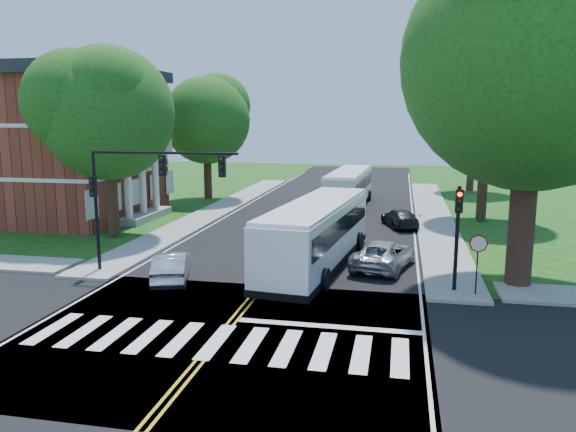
% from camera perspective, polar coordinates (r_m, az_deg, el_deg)
% --- Properties ---
extents(ground, '(140.00, 140.00, 0.00)m').
position_cam_1_polar(ground, '(19.64, -6.86, -12.03)').
color(ground, '#154210').
rests_on(ground, ground).
extents(road, '(14.00, 96.00, 0.01)m').
position_cam_1_polar(road, '(36.48, 2.00, -1.56)').
color(road, black).
rests_on(road, ground).
extents(cross_road, '(60.00, 12.00, 0.01)m').
position_cam_1_polar(cross_road, '(19.64, -6.86, -12.01)').
color(cross_road, black).
rests_on(cross_road, ground).
extents(center_line, '(0.36, 70.00, 0.01)m').
position_cam_1_polar(center_line, '(40.35, 2.94, -0.42)').
color(center_line, gold).
rests_on(center_line, road).
extents(edge_line_w, '(0.12, 70.00, 0.01)m').
position_cam_1_polar(edge_line_w, '(41.88, -6.30, -0.08)').
color(edge_line_w, silver).
rests_on(edge_line_w, road).
extents(edge_line_e, '(0.12, 70.00, 0.01)m').
position_cam_1_polar(edge_line_e, '(39.94, 12.63, -0.76)').
color(edge_line_e, silver).
rests_on(edge_line_e, road).
extents(crosswalk, '(12.60, 3.00, 0.01)m').
position_cam_1_polar(crosswalk, '(19.20, -7.34, -12.53)').
color(crosswalk, silver).
rests_on(crosswalk, road).
extents(stop_bar, '(6.60, 0.40, 0.01)m').
position_cam_1_polar(stop_bar, '(20.37, 4.17, -11.11)').
color(stop_bar, silver).
rests_on(stop_bar, road).
extents(sidewalk_nw, '(2.60, 40.00, 0.15)m').
position_cam_1_polar(sidewalk_nw, '(45.14, -6.97, 0.72)').
color(sidewalk_nw, gray).
rests_on(sidewalk_nw, ground).
extents(sidewalk_ne, '(2.60, 40.00, 0.15)m').
position_cam_1_polar(sidewalk_ne, '(42.94, 14.56, -0.01)').
color(sidewalk_ne, gray).
rests_on(sidewalk_ne, ground).
extents(tree_ne_big, '(10.80, 10.80, 14.91)m').
position_cam_1_polar(tree_ne_big, '(25.87, 23.69, 14.26)').
color(tree_ne_big, '#342115').
rests_on(tree_ne_big, ground).
extents(tree_west_near, '(8.00, 8.00, 11.40)m').
position_cam_1_polar(tree_west_near, '(35.73, -17.85, 9.87)').
color(tree_west_near, '#342115').
rests_on(tree_west_near, ground).
extents(tree_west_far, '(7.60, 7.60, 10.67)m').
position_cam_1_polar(tree_west_far, '(50.15, -8.29, 9.57)').
color(tree_west_far, '#342115').
rests_on(tree_west_far, ground).
extents(tree_east_mid, '(8.40, 8.40, 11.93)m').
position_cam_1_polar(tree_east_mid, '(41.64, 19.58, 10.20)').
color(tree_east_mid, '#342115').
rests_on(tree_east_mid, ground).
extents(tree_east_far, '(7.20, 7.20, 10.34)m').
position_cam_1_polar(tree_east_far, '(57.63, 18.32, 9.10)').
color(tree_east_far, '#342115').
rests_on(tree_east_far, ground).
extents(brick_building, '(20.00, 13.00, 10.80)m').
position_cam_1_polar(brick_building, '(46.51, -25.45, 6.73)').
color(brick_building, maroon).
rests_on(brick_building, ground).
extents(signal_nw, '(7.15, 0.46, 5.66)m').
position_cam_1_polar(signal_nw, '(26.57, -14.76, 3.29)').
color(signal_nw, black).
rests_on(signal_nw, ground).
extents(signal_ne, '(0.30, 0.46, 4.40)m').
position_cam_1_polar(signal_ne, '(24.21, 16.86, -0.83)').
color(signal_ne, black).
rests_on(signal_ne, ground).
extents(stop_sign, '(0.76, 0.08, 2.53)m').
position_cam_1_polar(stop_sign, '(24.04, 18.74, -3.29)').
color(stop_sign, black).
rests_on(stop_sign, ground).
extents(bus_lead, '(4.09, 12.64, 3.21)m').
position_cam_1_polar(bus_lead, '(27.70, 2.94, -1.71)').
color(bus_lead, silver).
rests_on(bus_lead, road).
extents(bus_follow, '(3.23, 11.69, 3.00)m').
position_cam_1_polar(bus_follow, '(46.30, 6.22, 2.87)').
color(bus_follow, silver).
rests_on(bus_follow, road).
extents(hatchback, '(2.61, 4.35, 1.35)m').
position_cam_1_polar(hatchback, '(25.95, -11.75, -5.05)').
color(hatchback, silver).
rests_on(hatchback, road).
extents(suv, '(3.40, 5.34, 1.37)m').
position_cam_1_polar(suv, '(27.95, 9.71, -3.86)').
color(suv, '#B8BAC0').
rests_on(suv, road).
extents(dark_sedan, '(2.90, 4.49, 1.21)m').
position_cam_1_polar(dark_sedan, '(38.52, 11.29, -0.20)').
color(dark_sedan, black).
rests_on(dark_sedan, road).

